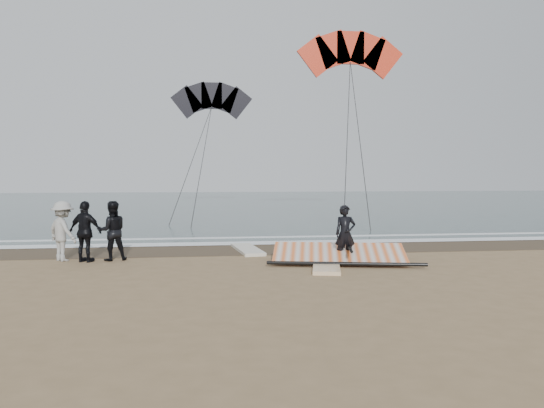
{
  "coord_description": "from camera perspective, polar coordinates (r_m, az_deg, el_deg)",
  "views": [
    {
      "loc": [
        -2.63,
        -13.05,
        2.52
      ],
      "look_at": [
        -0.56,
        3.0,
        1.6
      ],
      "focal_mm": 35.0,
      "sensor_mm": 36.0,
      "label": 1
    }
  ],
  "objects": [
    {
      "name": "board_cream",
      "position": [
        17.4,
        -2.66,
        -4.9
      ],
      "size": [
        0.98,
        2.55,
        0.1
      ],
      "primitive_type": "cube",
      "rotation": [
        0.0,
        0.0,
        0.13
      ],
      "color": "silver",
      "rests_on": "ground"
    },
    {
      "name": "sail_rig",
      "position": [
        15.3,
        6.85,
        -5.51
      ],
      "size": [
        4.23,
        2.42,
        0.5
      ],
      "color": "black",
      "rests_on": "ground"
    },
    {
      "name": "trio_cluster",
      "position": [
        16.24,
        -19.52,
        -2.77
      ],
      "size": [
        2.53,
        1.32,
        1.75
      ],
      "color": "black",
      "rests_on": "ground"
    },
    {
      "name": "man_main",
      "position": [
        15.24,
        7.89,
        -3.19
      ],
      "size": [
        0.6,
        0.4,
        1.63
      ],
      "primitive_type": "imported",
      "rotation": [
        0.0,
        0.0,
        0.01
      ],
      "color": "black",
      "rests_on": "ground"
    },
    {
      "name": "ground",
      "position": [
        13.55,
        4.0,
        -7.48
      ],
      "size": [
        120.0,
        120.0,
        0.0
      ],
      "primitive_type": "plane",
      "color": "#8C704C",
      "rests_on": "ground"
    },
    {
      "name": "wet_sand",
      "position": [
        17.92,
        1.17,
        -4.81
      ],
      "size": [
        120.0,
        2.8,
        0.01
      ],
      "primitive_type": "cube",
      "color": "#4C3D2B",
      "rests_on": "ground"
    },
    {
      "name": "foam_far",
      "position": [
        20.96,
        -0.09,
        -3.57
      ],
      "size": [
        120.0,
        0.45,
        0.01
      ],
      "primitive_type": "cube",
      "color": "white",
      "rests_on": "sea"
    },
    {
      "name": "sea",
      "position": [
        46.19,
        -4.07,
        0.14
      ],
      "size": [
        120.0,
        54.0,
        0.02
      ],
      "primitive_type": "cube",
      "color": "#233838",
      "rests_on": "ground"
    },
    {
      "name": "foam_near",
      "position": [
        19.29,
        0.55,
        -4.17
      ],
      "size": [
        120.0,
        0.9,
        0.01
      ],
      "primitive_type": "cube",
      "color": "white",
      "rests_on": "sea"
    },
    {
      "name": "kite_red",
      "position": [
        34.15,
        8.42,
        15.35
      ],
      "size": [
        7.43,
        5.2,
        14.19
      ],
      "color": "red",
      "rests_on": "ground"
    },
    {
      "name": "kite_dark",
      "position": [
        41.37,
        -6.52,
        10.77
      ],
      "size": [
        6.79,
        8.46,
        18.38
      ],
      "color": "black",
      "rests_on": "ground"
    },
    {
      "name": "board_white",
      "position": [
        14.53,
        5.86,
        -6.55
      ],
      "size": [
        1.23,
        2.59,
        0.1
      ],
      "primitive_type": "cube",
      "rotation": [
        0.0,
        0.0,
        -0.22
      ],
      "color": "white",
      "rests_on": "ground"
    }
  ]
}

